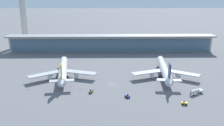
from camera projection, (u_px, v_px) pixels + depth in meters
name	position (u px, v px, depth m)	size (l,w,h in m)	color
ground_plane	(113.00, 84.00, 150.92)	(1200.00, 1200.00, 0.00)	slate
airliner_left_stand	(63.00, 70.00, 161.60)	(43.53, 57.08, 15.22)	white
airliner_centre_stand	(164.00, 70.00, 162.66)	(43.78, 57.17, 15.22)	white
service_truck_near_nose_olive	(91.00, 91.00, 138.47)	(2.32, 3.18, 2.05)	olive
service_truck_under_wing_yellow	(184.00, 103.00, 124.30)	(3.27, 2.59, 2.05)	yellow
service_truck_mid_apron_blue	(127.00, 96.00, 132.44)	(2.97, 3.33, 2.05)	#234C9E
service_truck_by_tail_white	(196.00, 91.00, 136.38)	(8.54, 6.32, 2.95)	silver
terminal_building	(111.00, 43.00, 228.28)	(188.28, 12.80, 15.20)	beige
control_tower	(22.00, 5.00, 249.95)	(12.00, 12.00, 72.71)	beige
safety_cone_alpha	(94.00, 89.00, 142.51)	(0.62, 0.62, 0.70)	orange
safety_cone_bravo	(28.00, 89.00, 143.01)	(0.62, 0.62, 0.70)	orange
safety_cone_charlie	(80.00, 89.00, 142.84)	(0.62, 0.62, 0.70)	orange
safety_cone_delta	(71.00, 86.00, 147.75)	(0.62, 0.62, 0.70)	orange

